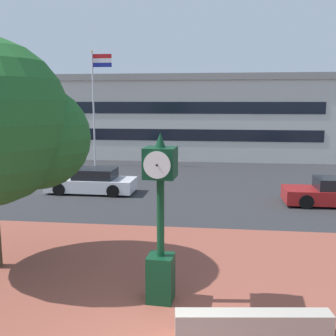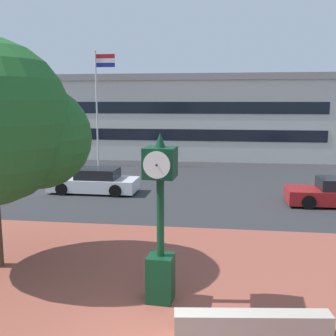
# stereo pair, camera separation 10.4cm
# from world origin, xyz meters

# --- Properties ---
(plaza_brick_paving) EXTENTS (44.00, 11.89, 0.01)m
(plaza_brick_paving) POSITION_xyz_m (0.00, 1.94, 0.00)
(plaza_brick_paving) COLOR brown
(plaza_brick_paving) RESTS_ON ground
(planter_wall) EXTENTS (3.22, 0.78, 0.50)m
(planter_wall) POSITION_xyz_m (1.83, 0.92, 0.25)
(planter_wall) COLOR #ADA393
(planter_wall) RESTS_ON ground
(street_clock) EXTENTS (0.75, 0.82, 4.05)m
(street_clock) POSITION_xyz_m (-0.26, 2.14, 1.94)
(street_clock) COLOR #0C381E
(street_clock) RESTS_ON ground
(car_street_near) EXTENTS (4.45, 1.89, 1.28)m
(car_street_near) POSITION_xyz_m (6.41, 12.05, 0.57)
(car_street_near) COLOR maroon
(car_street_near) RESTS_ON ground
(car_street_far) EXTENTS (4.56, 1.96, 1.28)m
(car_street_far) POSITION_xyz_m (-5.40, 13.17, 0.57)
(car_street_far) COLOR silver
(car_street_far) RESTS_ON ground
(flagpole_primary) EXTENTS (1.48, 0.14, 8.26)m
(flagpole_primary) POSITION_xyz_m (-7.73, 21.72, 4.82)
(flagpole_primary) COLOR silver
(flagpole_primary) RESTS_ON ground
(civic_building) EXTENTS (24.31, 15.44, 6.80)m
(civic_building) POSITION_xyz_m (-1.80, 32.11, 3.41)
(civic_building) COLOR beige
(civic_building) RESTS_ON ground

